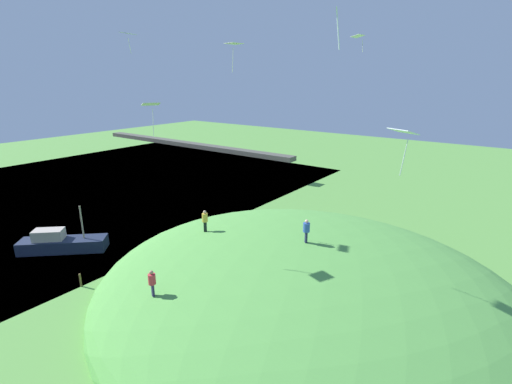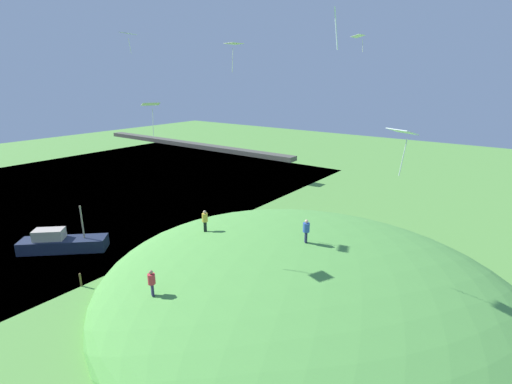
% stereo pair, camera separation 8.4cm
% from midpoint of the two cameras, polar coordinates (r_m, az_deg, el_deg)
% --- Properties ---
extents(ground_plane, '(160.00, 160.00, 0.00)m').
position_cam_midpoint_polar(ground_plane, '(29.44, -11.73, -12.91)').
color(ground_plane, '#5C9C43').
extents(lake_water, '(47.25, 80.00, 0.40)m').
position_cam_midpoint_polar(lake_water, '(52.98, -32.96, -1.99)').
color(lake_water, '#405786').
rests_on(lake_water, ground_plane).
extents(grass_hill, '(29.97, 27.67, 7.67)m').
position_cam_midpoint_polar(grass_hill, '(27.36, 7.11, -15.15)').
color(grass_hill, '#5AA448').
rests_on(grass_hill, ground_plane).
extents(bridge_deck_far, '(42.53, 1.80, 0.70)m').
position_cam_midpoint_polar(bridge_deck_far, '(66.89, -10.27, 7.15)').
color(bridge_deck_far, '#515047').
extents(boat_on_lake, '(6.52, 6.26, 4.06)m').
position_cam_midpoint_polar(boat_on_lake, '(37.08, -27.61, -6.90)').
color(boat_on_lake, '#1D263D').
rests_on(boat_on_lake, lake_water).
extents(person_watching_kites, '(0.64, 0.64, 1.65)m').
position_cam_midpoint_polar(person_watching_kites, '(25.35, 7.59, -5.52)').
color(person_watching_kites, '#212645').
rests_on(person_watching_kites, grass_hill).
extents(person_on_hilltop, '(0.61, 0.61, 1.71)m').
position_cam_midpoint_polar(person_on_hilltop, '(28.68, -7.87, -4.02)').
color(person_on_hilltop, black).
rests_on(person_on_hilltop, grass_hill).
extents(person_with_child, '(0.55, 0.55, 1.60)m').
position_cam_midpoint_polar(person_with_child, '(22.28, -15.66, -12.81)').
color(person_with_child, '#29254A').
rests_on(person_with_child, grass_hill).
extents(kite_5, '(1.10, 1.25, 2.07)m').
position_cam_midpoint_polar(kite_5, '(23.65, -15.79, 12.52)').
color(kite_5, silver).
extents(kite_6, '(0.74, 1.02, 1.16)m').
position_cam_midpoint_polar(kite_6, '(29.09, 15.17, 21.88)').
color(kite_6, silver).
extents(kite_7, '(0.78, 1.07, 1.63)m').
position_cam_midpoint_polar(kite_7, '(23.46, -3.47, 21.48)').
color(kite_7, silver).
extents(kite_11, '(1.19, 1.05, 1.80)m').
position_cam_midpoint_polar(kite_11, '(14.95, 21.38, 8.28)').
color(kite_11, white).
extents(kite_13, '(1.01, 1.21, 1.38)m').
position_cam_midpoint_polar(kite_13, '(29.46, -19.01, 21.78)').
color(kite_13, silver).
extents(mooring_post, '(0.14, 0.14, 1.01)m').
position_cam_midpoint_polar(mooring_post, '(30.55, -25.24, -12.04)').
color(mooring_post, brown).
rests_on(mooring_post, ground_plane).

